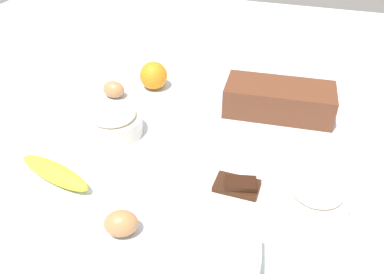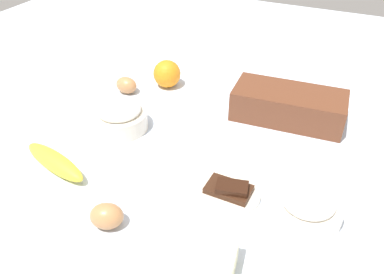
% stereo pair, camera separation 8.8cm
% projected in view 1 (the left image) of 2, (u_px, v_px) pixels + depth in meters
% --- Properties ---
extents(ground_plane, '(2.40, 2.40, 0.02)m').
position_uv_depth(ground_plane, '(192.00, 154.00, 0.91)').
color(ground_plane, silver).
extents(loaf_pan, '(0.29, 0.15, 0.08)m').
position_uv_depth(loaf_pan, '(279.00, 99.00, 1.02)').
color(loaf_pan, brown).
rests_on(loaf_pan, ground_plane).
extents(flour_bowl, '(0.14, 0.14, 0.07)m').
position_uv_depth(flour_bowl, '(114.00, 121.00, 0.94)').
color(flour_bowl, silver).
rests_on(flour_bowl, ground_plane).
extents(sugar_bowl, '(0.13, 0.13, 0.06)m').
position_uv_depth(sugar_bowl, '(316.00, 196.00, 0.74)').
color(sugar_bowl, silver).
rests_on(sugar_bowl, ground_plane).
extents(banana, '(0.19, 0.09, 0.04)m').
position_uv_depth(banana, '(55.00, 173.00, 0.81)').
color(banana, yellow).
rests_on(banana, ground_plane).
extents(orange_fruit, '(0.08, 0.08, 0.08)m').
position_uv_depth(orange_fruit, '(154.00, 76.00, 1.13)').
color(orange_fruit, orange).
rests_on(orange_fruit, ground_plane).
extents(butter_block, '(0.10, 0.08, 0.06)m').
position_uv_depth(butter_block, '(232.00, 254.00, 0.63)').
color(butter_block, '#F4EDB2').
rests_on(butter_block, ground_plane).
extents(egg_near_butter, '(0.07, 0.05, 0.05)m').
position_uv_depth(egg_near_butter, '(114.00, 89.00, 1.09)').
color(egg_near_butter, '#BB7F4D').
rests_on(egg_near_butter, ground_plane).
extents(egg_beside_bowl, '(0.08, 0.07, 0.05)m').
position_uv_depth(egg_beside_bowl, '(121.00, 223.00, 0.69)').
color(egg_beside_bowl, '#BA7E4C').
rests_on(egg_beside_bowl, ground_plane).
extents(chocolate_plate, '(0.13, 0.13, 0.03)m').
position_uv_depth(chocolate_plate, '(237.00, 188.00, 0.79)').
color(chocolate_plate, silver).
rests_on(chocolate_plate, ground_plane).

